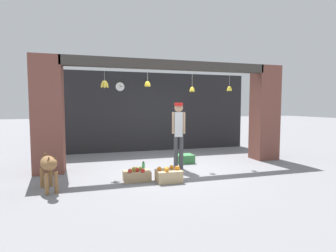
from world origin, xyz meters
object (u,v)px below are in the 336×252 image
dog (49,165)px  fruit_crate_apples (137,175)px  fruit_crate_oranges (169,175)px  produce_box_green (184,159)px  water_bottle (143,168)px  wall_clock (120,87)px  shopkeeper (179,130)px

dog → fruit_crate_apples: bearing=79.1°
dog → fruit_crate_oranges: bearing=70.8°
produce_box_green → water_bottle: size_ratio=1.74×
dog → wall_clock: size_ratio=3.02×
fruit_crate_oranges → fruit_crate_apples: fruit_crate_oranges is taller
fruit_crate_oranges → wall_clock: 4.54m
fruit_crate_apples → water_bottle: size_ratio=2.05×
shopkeeper → fruit_crate_apples: (-1.22, -0.78, -0.90)m
dog → fruit_crate_oranges: 2.41m
produce_box_green → fruit_crate_apples: bearing=-138.5°
shopkeeper → water_bottle: bearing=25.0°
fruit_crate_apples → produce_box_green: (1.62, 1.44, -0.00)m
fruit_crate_oranges → water_bottle: bearing=114.2°
dog → wall_clock: bearing=137.3°
produce_box_green → water_bottle: 1.60m
fruit_crate_oranges → water_bottle: (-0.39, 0.87, -0.01)m
dog → fruit_crate_apples: dog is taller
fruit_crate_oranges → dog: bearing=179.2°
dog → fruit_crate_oranges: dog is taller
fruit_crate_apples → water_bottle: bearing=66.7°
water_bottle → wall_clock: size_ratio=0.89×
shopkeeper → fruit_crate_oranges: shopkeeper is taller
wall_clock → dog: bearing=-114.3°
dog → shopkeeper: bearing=90.4°
shopkeeper → water_bottle: (-0.96, -0.17, -0.89)m
fruit_crate_apples → wall_clock: (0.04, 3.68, 2.18)m
produce_box_green → wall_clock: bearing=125.3°
produce_box_green → water_bottle: (-1.36, -0.83, 0.01)m
produce_box_green → wall_clock: (-1.59, 2.25, 2.19)m
fruit_crate_apples → produce_box_green: bearing=41.5°
dog → produce_box_green: size_ratio=1.95×
dog → water_bottle: 2.20m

